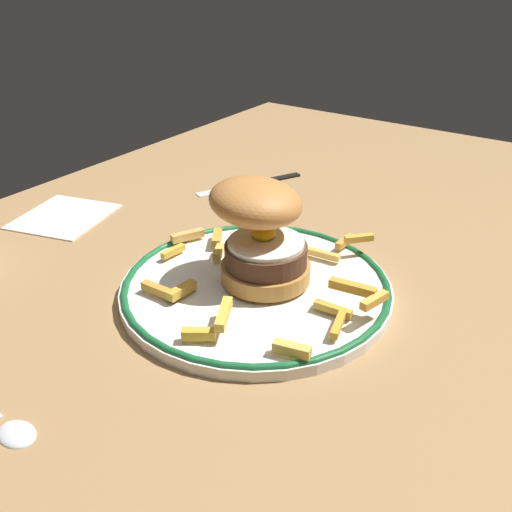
% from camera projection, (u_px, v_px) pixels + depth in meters
% --- Properties ---
extents(ground_plane, '(1.37, 1.00, 0.04)m').
position_uv_depth(ground_plane, '(303.00, 306.00, 0.64)').
color(ground_plane, '#9A7549').
extents(dinner_plate, '(0.29, 0.29, 0.02)m').
position_uv_depth(dinner_plate, '(256.00, 287.00, 0.62)').
color(dinner_plate, white).
rests_on(dinner_plate, ground_plane).
extents(burger, '(0.14, 0.14, 0.11)m').
position_uv_depth(burger, '(261.00, 230.00, 0.60)').
color(burger, '#BA7C37').
rests_on(burger, dinner_plate).
extents(fries_pile, '(0.27, 0.28, 0.03)m').
position_uv_depth(fries_pile, '(261.00, 273.00, 0.61)').
color(fries_pile, gold).
rests_on(fries_pile, dinner_plate).
extents(knife, '(0.17, 0.09, 0.01)m').
position_uv_depth(knife, '(258.00, 182.00, 0.91)').
color(knife, black).
rests_on(knife, ground_plane).
extents(spoon, '(0.03, 0.13, 0.01)m').
position_uv_depth(spoon, '(5.00, 422.00, 0.45)').
color(spoon, silver).
rests_on(spoon, ground_plane).
extents(napkin, '(0.15, 0.14, 0.00)m').
position_uv_depth(napkin, '(64.00, 216.00, 0.80)').
color(napkin, silver).
rests_on(napkin, ground_plane).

